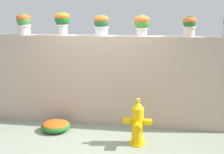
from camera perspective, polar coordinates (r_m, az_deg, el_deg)
The scene contains 9 objects.
ground_plane at distance 5.16m, azimuth -4.01°, elevation -13.23°, with size 24.00×24.00×0.00m, color gray.
stone_wall at distance 5.72m, azimuth -2.12°, elevation -0.66°, with size 5.63×0.39×1.86m, color tan.
potted_plant_1 at distance 6.10m, azimuth -17.99°, elevation 10.83°, with size 0.30×0.30×0.44m.
potted_plant_2 at distance 5.74m, azimuth -10.34°, elevation 11.63°, with size 0.32×0.32×0.47m.
potted_plant_3 at distance 5.56m, azimuth -2.25°, elevation 11.14°, with size 0.31×0.31×0.42m.
potted_plant_4 at distance 5.48m, azimuth 6.29°, elevation 11.15°, with size 0.32×0.32×0.41m.
potted_plant_5 at distance 5.50m, azimuth 15.86°, elevation 10.46°, with size 0.25×0.25×0.38m.
fire_hydrant at distance 4.90m, azimuth 5.37°, elevation -9.73°, with size 0.51×0.41×0.85m.
flower_bush_left at distance 5.64m, azimuth -11.65°, elevation -9.90°, with size 0.58×0.53×0.21m.
Camera 1 is at (1.03, -4.52, 2.28)m, focal length 43.77 mm.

